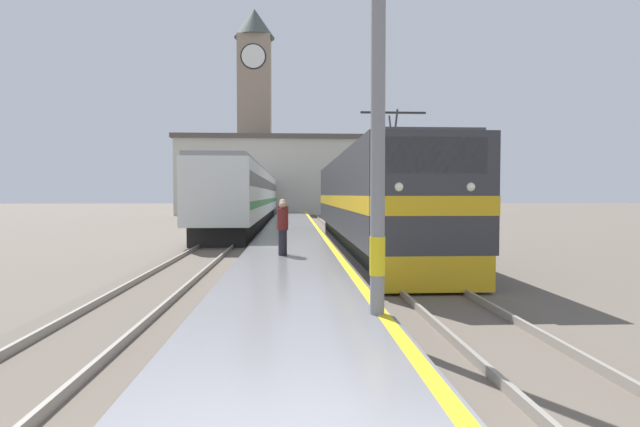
% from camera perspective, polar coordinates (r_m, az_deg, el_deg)
% --- Properties ---
extents(ground_plane, '(200.00, 200.00, 0.00)m').
position_cam_1_polar(ground_plane, '(33.26, -3.21, -1.74)').
color(ground_plane, '#60564C').
extents(platform, '(3.12, 140.00, 0.41)m').
position_cam_1_polar(platform, '(28.26, -3.22, -2.01)').
color(platform, slate).
rests_on(platform, ground).
extents(rail_track_near, '(2.83, 140.00, 0.16)m').
position_cam_1_polar(rail_track_near, '(28.44, 3.12, -2.33)').
color(rail_track_near, '#60564C').
rests_on(rail_track_near, ground).
extents(rail_track_far, '(2.83, 140.00, 0.16)m').
position_cam_1_polar(rail_track_far, '(28.45, -9.66, -2.36)').
color(rail_track_far, '#60564C').
rests_on(rail_track_far, ground).
extents(locomotive_train, '(2.92, 18.51, 4.82)m').
position_cam_1_polar(locomotive_train, '(20.15, 5.72, 1.33)').
color(locomotive_train, black).
rests_on(locomotive_train, ground).
extents(passenger_train, '(2.92, 33.80, 4.05)m').
position_cam_1_polar(passenger_train, '(37.51, -8.10, 2.01)').
color(passenger_train, black).
rests_on(passenger_train, ground).
extents(catenary_mast, '(2.11, 0.24, 7.93)m').
position_cam_1_polar(catenary_mast, '(8.00, 7.26, 17.59)').
color(catenary_mast, gray).
rests_on(catenary_mast, platform).
extents(person_on_platform, '(0.34, 0.34, 1.71)m').
position_cam_1_polar(person_on_platform, '(15.46, -4.28, -1.35)').
color(person_on_platform, '#23232D').
rests_on(person_on_platform, platform).
extents(second_waiting_passenger, '(0.34, 0.34, 1.64)m').
position_cam_1_polar(second_waiting_passenger, '(15.17, -4.29, -1.58)').
color(second_waiting_passenger, '#23232D').
rests_on(second_waiting_passenger, platform).
extents(clock_tower, '(5.09, 5.09, 25.78)m').
position_cam_1_polar(clock_tower, '(65.44, -7.47, 12.23)').
color(clock_tower, gray).
rests_on(clock_tower, ground).
extents(station_building, '(30.05, 7.85, 8.91)m').
position_cam_1_polar(station_building, '(58.21, -1.31, 4.34)').
color(station_building, beige).
rests_on(station_building, ground).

